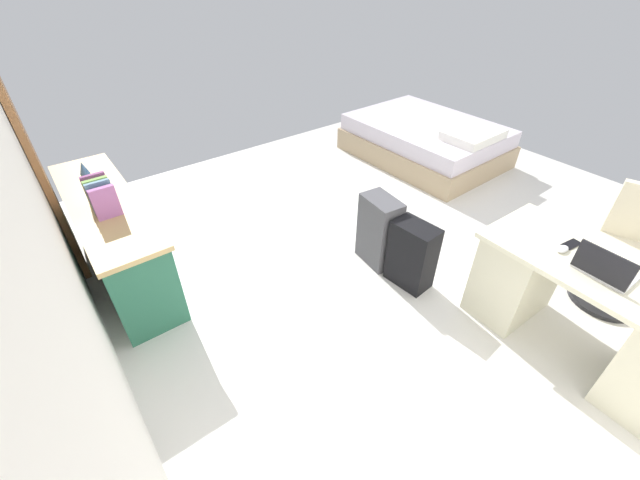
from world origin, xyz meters
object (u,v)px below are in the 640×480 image
Objects in this scene: bed at (426,140)px; laptop at (604,269)px; desk at (585,310)px; suitcase_black at (412,255)px; office_chair at (627,256)px; figurine_small at (83,168)px; cell_phone_by_mouse at (572,244)px; credenza at (116,238)px; suitcase_spare_grey at (379,231)px; computer_mouse at (563,249)px.

laptop is (-2.71, 1.68, 0.54)m from bed.
suitcase_black is (1.16, 0.39, -0.09)m from desk.
office_chair reaches higher than desk.
figurine_small is at bearing 43.28° from office_chair.
figurine_small reaches higher than desk.
office_chair is 0.79m from cell_phone_by_mouse.
desk is at bearing 171.67° from cell_phone_by_mouse.
office_chair is at bearing 162.87° from bed.
laptop is at bearing -141.48° from credenza.
office_chair is 4.45m from figurine_small.
suitcase_black is 0.90× the size of suitcase_spare_grey.
laptop is at bearing 93.63° from office_chair.
computer_mouse is 0.11m from cell_phone_by_mouse.
suitcase_black is at bearing 35.12° from cell_phone_by_mouse.
laptop reaches higher than credenza.
figurine_small is (3.02, 2.22, 0.04)m from computer_mouse.
bed is at bearing -32.21° from computer_mouse.
suitcase_spare_grey reaches higher than suitcase_black.
suitcase_spare_grey is 2.60m from figurine_small.
laptop is at bearing 155.13° from cell_phone_by_mouse.
figurine_small reaches higher than suitcase_black.
suitcase_spare_grey is at bearing 14.86° from desk.
suitcase_spare_grey is at bearing -133.47° from figurine_small.
figurine_small is at bearing 34.52° from desk.
bed is at bearing -31.81° from laptop.
desk is at bearing 94.64° from office_chair.
cell_phone_by_mouse reaches higher than credenza.
cell_phone_by_mouse is 1.24× the size of figurine_small.
figurine_small is (2.13, 1.87, 0.50)m from suitcase_black.
laptop is 0.27m from computer_mouse.
cell_phone_by_mouse is 3.83m from figurine_small.
desk is at bearing -166.07° from suitcase_black.
figurine_small is (3.03, 2.34, 0.05)m from cell_phone_by_mouse.
suitcase_black is 1.29m from laptop.
computer_mouse reaches higher than suitcase_spare_grey.
office_chair reaches higher than cell_phone_by_mouse.
office_chair is 1.63× the size of suitcase_black.
computer_mouse reaches higher than credenza.
office_chair reaches higher than credenza.
laptop is at bearing 148.19° from bed.
suitcase_spare_grey is 2.04× the size of laptop.
figurine_small reaches higher than suitcase_spare_grey.
computer_mouse is at bearing -143.65° from figurine_small.
suitcase_spare_grey is (0.37, 0.02, 0.03)m from suitcase_black.
computer_mouse is 3.75m from figurine_small.
desk is 2.52× the size of suitcase_black.
credenza is at bearing 39.52° from desk.
desk is 13.24× the size of figurine_small.
suitcase_spare_grey is at bearing 17.69° from computer_mouse.
cell_phone_by_mouse is at bearing -152.53° from suitcase_spare_grey.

